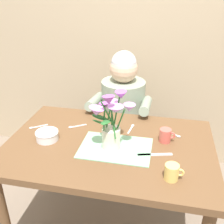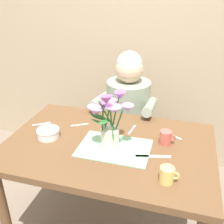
{
  "view_description": "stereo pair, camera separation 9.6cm",
  "coord_description": "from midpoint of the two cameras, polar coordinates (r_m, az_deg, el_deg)",
  "views": [
    {
      "loc": [
        0.28,
        -1.27,
        1.59
      ],
      "look_at": [
        0.01,
        0.05,
        0.92
      ],
      "focal_mm": 42.41,
      "sensor_mm": 36.0,
      "label": 1
    },
    {
      "loc": [
        0.38,
        -1.24,
        1.59
      ],
      "look_at": [
        0.01,
        0.05,
        0.92
      ],
      "focal_mm": 42.41,
      "sensor_mm": 36.0,
      "label": 2
    }
  ],
  "objects": [
    {
      "name": "ceramic_bowl",
      "position": [
        1.63,
        -11.95,
        -4.43
      ],
      "size": [
        0.14,
        0.14,
        0.06
      ],
      "color": "white",
      "rests_on": "dining_table"
    },
    {
      "name": "spoon_2",
      "position": [
        1.74,
        -6.07,
        -2.87
      ],
      "size": [
        0.11,
        0.08,
        0.01
      ],
      "color": "silver",
      "rests_on": "dining_table"
    },
    {
      "name": "coffee_cup",
      "position": [
        1.57,
        13.25,
        -5.37
      ],
      "size": [
        0.09,
        0.07,
        0.08
      ],
      "color": "#CC564C",
      "rests_on": "dining_table"
    },
    {
      "name": "dinner_knife",
      "position": [
        1.46,
        10.75,
        -9.42
      ],
      "size": [
        0.19,
        0.06,
        0.0
      ],
      "primitive_type": "cube",
      "rotation": [
        0.0,
        0.0,
        0.25
      ],
      "color": "silver",
      "rests_on": "dining_table"
    },
    {
      "name": "flower_vase",
      "position": [
        1.42,
        1.45,
        -2.07
      ],
      "size": [
        0.27,
        0.24,
        0.35
      ],
      "color": "silver",
      "rests_on": "dining_table"
    },
    {
      "name": "spoon_1",
      "position": [
        1.66,
        15.3,
        -5.26
      ],
      "size": [
        0.11,
        0.08,
        0.01
      ],
      "color": "silver",
      "rests_on": "dining_table"
    },
    {
      "name": "spoon_0",
      "position": [
        1.7,
        6.19,
        -3.53
      ],
      "size": [
        0.03,
        0.12,
        0.01
      ],
      "color": "silver",
      "rests_on": "dining_table"
    },
    {
      "name": "tea_cup",
      "position": [
        1.3,
        13.96,
        -13.06
      ],
      "size": [
        0.09,
        0.07,
        0.08
      ],
      "color": "#E5C666",
      "rests_on": "dining_table"
    },
    {
      "name": "spoon_3",
      "position": [
        1.79,
        -14.1,
        -2.63
      ],
      "size": [
        0.1,
        0.08,
        0.01
      ],
      "color": "silver",
      "rests_on": "dining_table"
    },
    {
      "name": "wood_panel_backdrop",
      "position": [
        2.35,
        8.19,
        17.91
      ],
      "size": [
        4.0,
        0.1,
        2.5
      ],
      "primitive_type": "cube",
      "color": "tan",
      "rests_on": "ground_plane"
    },
    {
      "name": "dining_table",
      "position": [
        1.6,
        1.03,
        -9.67
      ],
      "size": [
        1.2,
        0.8,
        0.74
      ],
      "color": "brown",
      "rests_on": "ground_plane"
    },
    {
      "name": "striped_placemat",
      "position": [
        1.5,
        2.35,
        -7.79
      ],
      "size": [
        0.4,
        0.28,
        0.0
      ],
      "primitive_type": "cube",
      "color": "#7AB289",
      "rests_on": "dining_table"
    },
    {
      "name": "seated_person",
      "position": [
        2.16,
        4.64,
        -1.98
      ],
      "size": [
        0.45,
        0.47,
        1.14
      ],
      "rotation": [
        0.0,
        0.0,
        0.02
      ],
      "color": "#4C4C56",
      "rests_on": "ground_plane"
    }
  ]
}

